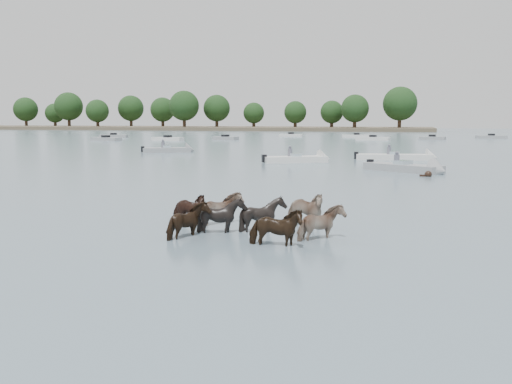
# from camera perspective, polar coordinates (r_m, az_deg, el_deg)

# --- Properties ---
(ground) EXTENTS (400.00, 400.00, 0.00)m
(ground) POSITION_cam_1_polar(r_m,az_deg,el_deg) (17.52, 3.41, -3.80)
(ground) COLOR slate
(ground) RESTS_ON ground
(shoreline) EXTENTS (160.00, 30.00, 1.00)m
(shoreline) POSITION_cam_1_polar(r_m,az_deg,el_deg) (182.33, -8.48, 6.44)
(shoreline) COLOR #4C4233
(shoreline) RESTS_ON ground
(pony_herd) EXTENTS (6.11, 4.30, 1.33)m
(pony_herd) POSITION_cam_1_polar(r_m,az_deg,el_deg) (17.02, -0.87, -2.71)
(pony_herd) COLOR black
(pony_herd) RESTS_ON ground
(swimming_pony) EXTENTS (0.72, 0.44, 0.44)m
(swimming_pony) POSITION_cam_1_polar(r_m,az_deg,el_deg) (35.02, 17.01, 1.69)
(swimming_pony) COLOR black
(swimming_pony) RESTS_ON ground
(motorboat_a) EXTENTS (5.57, 4.06, 1.92)m
(motorboat_a) POSITION_cam_1_polar(r_m,az_deg,el_deg) (44.84, 4.92, 3.33)
(motorboat_a) COLOR silver
(motorboat_a) RESTS_ON ground
(motorboat_b) EXTENTS (5.66, 4.48, 1.92)m
(motorboat_b) POSITION_cam_1_polar(r_m,az_deg,el_deg) (37.57, 15.67, 2.29)
(motorboat_b) COLOR gray
(motorboat_b) RESTS_ON ground
(motorboat_c) EXTENTS (6.91, 2.38, 1.92)m
(motorboat_c) POSITION_cam_1_polar(r_m,az_deg,el_deg) (48.61, 14.80, 3.43)
(motorboat_c) COLOR silver
(motorboat_c) RESTS_ON ground
(motorboat_f) EXTENTS (5.41, 3.95, 1.92)m
(motorboat_f) POSITION_cam_1_polar(r_m,az_deg,el_deg) (58.67, -8.32, 4.24)
(motorboat_f) COLOR gray
(motorboat_f) RESTS_ON ground
(distant_flotilla) EXTENTS (104.98, 29.36, 0.93)m
(distant_flotilla) POSITION_cam_1_polar(r_m,az_deg,el_deg) (95.32, 13.04, 5.35)
(distant_flotilla) COLOR gray
(distant_flotilla) RESTS_ON ground
(treeline) EXTENTS (151.20, 22.56, 12.33)m
(treeline) POSITION_cam_1_polar(r_m,az_deg,el_deg) (182.75, -9.05, 8.37)
(treeline) COLOR #382619
(treeline) RESTS_ON ground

